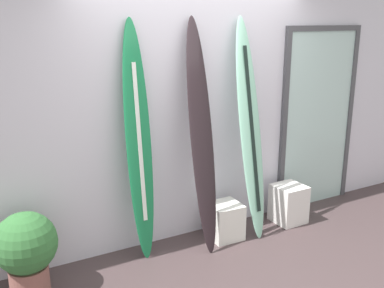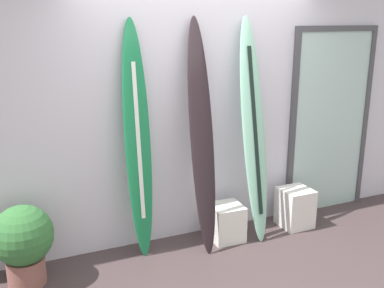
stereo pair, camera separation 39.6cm
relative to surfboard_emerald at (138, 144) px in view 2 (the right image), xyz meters
name	(u,v)px [view 2 (the right image)]	position (x,y,z in m)	size (l,w,h in m)	color
wall_back	(196,101)	(0.70, 0.26, 0.31)	(7.20, 0.20, 2.80)	silver
surfboard_emerald	(138,144)	(0.00, 0.00, 0.00)	(0.26, 0.29, 2.22)	#1A7846
surfboard_charcoal	(202,137)	(0.59, -0.11, 0.02)	(0.26, 0.50, 2.24)	black
surfboard_seafoam	(254,131)	(1.17, -0.11, 0.03)	(0.28, 0.50, 2.24)	#8CCDB0
display_block_left	(226,222)	(0.88, -0.11, -0.91)	(0.33, 0.33, 0.37)	white
display_block_center	(295,207)	(1.72, -0.14, -0.88)	(0.33, 0.33, 0.43)	white
glass_door	(330,118)	(2.34, 0.14, 0.00)	(1.10, 0.06, 2.13)	silver
potted_plant	(23,241)	(-1.07, -0.15, -0.69)	(0.51, 0.51, 0.71)	#87544B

